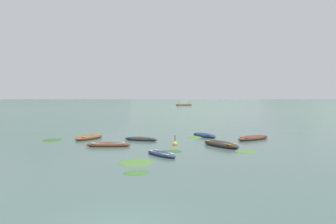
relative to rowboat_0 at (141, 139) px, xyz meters
The scene contains 19 objects.
ground_plane 1479.02m from the rowboat_0, 89.96° to the left, with size 6000.00×6000.00×0.00m, color #425B56.
mountain_1 2294.90m from the rowboat_0, 110.86° to the left, with size 2038.01×2038.01×477.36m, color #4C5B56.
mountain_2 2015.30m from the rowboat_0, 87.20° to the left, with size 1301.76×1301.76×336.91m, color slate.
mountain_3 2115.96m from the rowboat_0, 64.65° to the left, with size 841.95×841.95×296.59m, color slate.
rowboat_0 is the anchor object (origin of this frame).
rowboat_1 8.08m from the rowboat_0, 28.74° to the right, with size 3.20×4.13×0.60m.
rowboat_2 11.11m from the rowboat_0, ahead, with size 4.15×3.35×0.54m.
rowboat_3 8.33m from the rowboat_0, 75.94° to the right, with size 2.57×3.09×0.41m.
rowboat_4 5.36m from the rowboat_0, 168.22° to the left, with size 2.89×3.69×0.58m.
rowboat_5 4.52m from the rowboat_0, 123.27° to the right, with size 3.77×0.96×0.51m.
rowboat_6 7.11m from the rowboat_0, 23.00° to the left, with size 2.73×3.53×0.51m.
ferry_0 136.84m from the rowboat_0, 84.40° to the left, with size 8.27×5.29×2.54m.
mooring_buoy 4.35m from the rowboat_0, 42.43° to the right, with size 0.43×0.43×0.99m.
weed_patch_1 5.99m from the rowboat_0, 22.52° to the left, with size 3.19×1.33×0.14m, color #477033.
weed_patch_2 10.74m from the rowboat_0, 37.62° to the right, with size 1.67×1.79×0.14m, color #477033.
weed_patch_3 6.99m from the rowboat_0, 66.13° to the right, with size 1.51×1.58×0.14m, color #2D5628.
weed_patch_4 8.69m from the rowboat_0, behind, with size 2.72×1.76×0.14m, color #2D5628.
weed_patch_5 10.43m from the rowboat_0, 87.85° to the right, with size 2.21×2.57×0.14m, color #477033.
weed_patch_6 13.26m from the rowboat_0, 87.02° to the right, with size 1.53×1.20×0.14m, color #38662D.
Camera 1 is at (1.20, -9.57, 4.14)m, focal length 33.82 mm.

